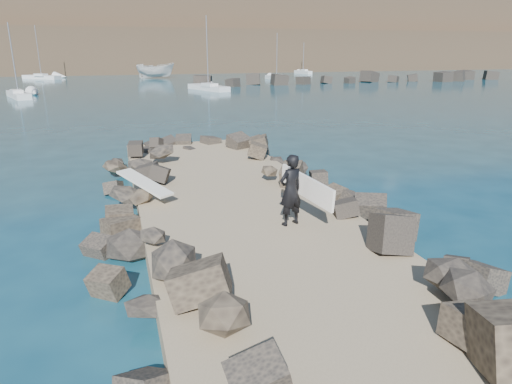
% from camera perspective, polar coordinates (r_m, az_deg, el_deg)
% --- Properties ---
extents(ground, '(800.00, 800.00, 0.00)m').
position_cam_1_polar(ground, '(13.59, -1.25, -4.83)').
color(ground, '#0F384C').
rests_on(ground, ground).
extents(jetty, '(6.00, 26.00, 0.60)m').
position_cam_1_polar(jetty, '(11.72, 1.45, -7.01)').
color(jetty, '#8C7759').
rests_on(jetty, ground).
extents(riprap_left, '(2.60, 22.00, 1.00)m').
position_cam_1_polar(riprap_left, '(11.59, -13.18, -6.70)').
color(riprap_left, '#272421').
rests_on(riprap_left, ground).
extents(riprap_right, '(2.60, 22.00, 1.00)m').
position_cam_1_polar(riprap_right, '(13.19, 12.81, -3.66)').
color(riprap_right, black).
rests_on(riprap_right, ground).
extents(breakwater_secondary, '(52.00, 4.00, 1.20)m').
position_cam_1_polar(breakwater_secondary, '(77.46, 13.01, 13.61)').
color(breakwater_secondary, black).
rests_on(breakwater_secondary, ground).
extents(headland, '(360.00, 140.00, 32.00)m').
position_cam_1_polar(headland, '(172.97, -13.53, 20.56)').
color(headland, '#2D4919').
rests_on(headland, ground).
extents(surfboard_resting, '(1.66, 2.08, 0.07)m').
position_cam_1_polar(surfboard_resting, '(14.71, -13.73, 0.68)').
color(surfboard_resting, white).
rests_on(surfboard_resting, riprap_left).
extents(boat_imported, '(7.65, 4.98, 2.77)m').
position_cam_1_polar(boat_imported, '(89.50, -12.46, 14.61)').
color(boat_imported, silver).
rests_on(boat_imported, ground).
extents(surfer_with_board, '(1.13, 2.38, 1.94)m').
position_cam_1_polar(surfer_with_board, '(12.15, 4.64, 0.29)').
color(surfer_with_board, black).
rests_on(surfer_with_board, jetty).
extents(sailboat_f, '(2.25, 5.54, 6.70)m').
position_cam_1_polar(sailboat_f, '(104.47, 5.92, 14.69)').
color(sailboat_f, silver).
rests_on(sailboat_f, ground).
extents(sailboat_a, '(3.55, 6.74, 8.04)m').
position_cam_1_polar(sailboat_a, '(57.74, -27.56, 10.72)').
color(sailboat_a, silver).
rests_on(sailboat_a, ground).
extents(sailboat_e, '(7.10, 6.39, 9.38)m').
position_cam_1_polar(sailboat_e, '(93.68, -25.24, 12.87)').
color(sailboat_e, silver).
rests_on(sailboat_e, ground).
extents(sailboat_c, '(4.35, 7.97, 9.39)m').
position_cam_1_polar(sailboat_c, '(61.67, -5.97, 12.85)').
color(sailboat_c, silver).
rests_on(sailboat_c, ground).
extents(sailboat_d, '(2.24, 6.72, 8.01)m').
position_cam_1_polar(sailboat_d, '(83.17, 2.61, 14.08)').
color(sailboat_d, silver).
rests_on(sailboat_d, ground).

